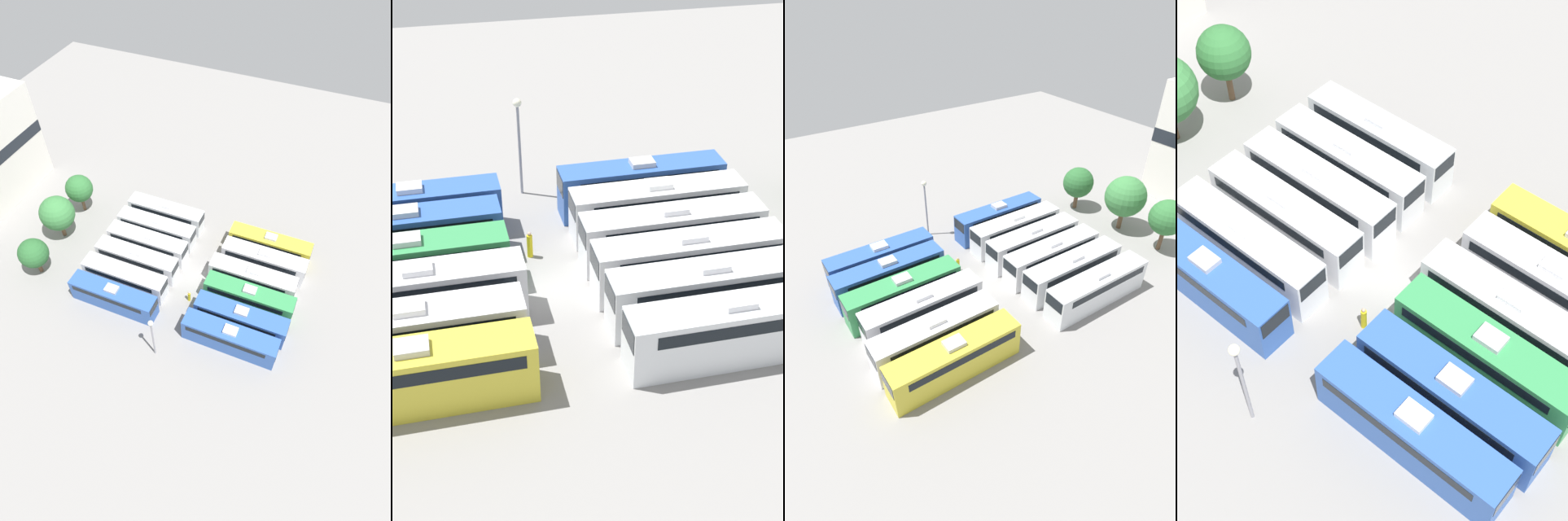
% 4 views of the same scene
% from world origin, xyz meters
% --- Properties ---
extents(ground_plane, '(113.19, 113.19, 0.00)m').
position_xyz_m(ground_plane, '(0.00, 0.00, 0.00)').
color(ground_plane, gray).
extents(bus_0, '(2.45, 11.38, 3.74)m').
position_xyz_m(bus_0, '(-7.82, -7.55, 1.86)').
color(bus_0, '#2D56A8').
rests_on(bus_0, ground_plane).
extents(bus_1, '(2.45, 11.38, 3.74)m').
position_xyz_m(bus_1, '(-4.88, -7.90, 1.86)').
color(bus_1, '#2D56A8').
rests_on(bus_1, ground_plane).
extents(bus_2, '(2.45, 11.38, 3.74)m').
position_xyz_m(bus_2, '(-1.59, -7.88, 1.86)').
color(bus_2, '#338C4C').
rests_on(bus_2, ground_plane).
extents(bus_3, '(2.45, 11.38, 3.74)m').
position_xyz_m(bus_3, '(1.45, -7.39, 1.86)').
color(bus_3, silver).
rests_on(bus_3, ground_plane).
extents(bus_4, '(2.45, 11.38, 3.74)m').
position_xyz_m(bus_4, '(4.85, -7.94, 1.86)').
color(bus_4, white).
rests_on(bus_4, ground_plane).
extents(bus_6, '(2.45, 11.38, 3.74)m').
position_xyz_m(bus_6, '(-7.93, 7.87, 1.86)').
color(bus_6, '#2D56A8').
rests_on(bus_6, ground_plane).
extents(bus_7, '(2.45, 11.38, 3.74)m').
position_xyz_m(bus_7, '(-4.72, 8.00, 1.86)').
color(bus_7, white).
rests_on(bus_7, ground_plane).
extents(bus_8, '(2.45, 11.38, 3.74)m').
position_xyz_m(bus_8, '(-1.46, 7.93, 1.86)').
color(bus_8, silver).
rests_on(bus_8, ground_plane).
extents(bus_9, '(2.45, 11.38, 3.74)m').
position_xyz_m(bus_9, '(1.70, 7.91, 1.86)').
color(bus_9, white).
rests_on(bus_9, ground_plane).
extents(bus_10, '(2.45, 11.38, 3.74)m').
position_xyz_m(bus_10, '(4.78, 8.00, 1.86)').
color(bus_10, silver).
rests_on(bus_10, ground_plane).
extents(bus_11, '(2.45, 11.38, 3.74)m').
position_xyz_m(bus_11, '(8.10, 8.05, 1.86)').
color(bus_11, silver).
rests_on(bus_11, ground_plane).
extents(worker_person, '(0.36, 0.36, 1.79)m').
position_xyz_m(worker_person, '(-3.65, -0.67, 0.83)').
color(worker_person, gold).
rests_on(worker_person, ground_plane).
extents(light_pole, '(0.60, 0.60, 7.19)m').
position_xyz_m(light_pole, '(-12.09, 0.13, 4.93)').
color(light_pole, gray).
rests_on(light_pole, ground_plane).
extents(tree_2, '(4.07, 4.07, 6.27)m').
position_xyz_m(tree_2, '(5.81, 21.13, 4.20)').
color(tree_2, brown).
rests_on(tree_2, ground_plane).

